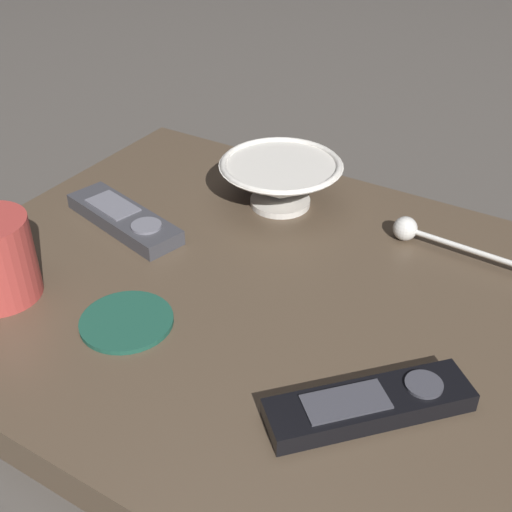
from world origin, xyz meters
TOP-DOWN VIEW (x-y plane):
  - ground_plane at (0.00, 0.00)m, footprint 6.00×6.00m
  - table at (0.00, 0.00)m, footprint 0.67×0.56m
  - cereal_bowl at (0.05, -0.17)m, footprint 0.16×0.16m
  - teaspoon at (-0.13, -0.17)m, footprint 0.16×0.03m
  - tv_remote_near at (0.19, -0.02)m, footprint 0.18×0.09m
  - tv_remote_far at (-0.19, 0.10)m, footprint 0.15×0.16m
  - drink_coaster at (0.06, 0.12)m, footprint 0.09×0.09m

SIDE VIEW (x-z plane):
  - ground_plane at x=0.00m, z-range 0.00..0.00m
  - table at x=0.00m, z-range 0.00..0.04m
  - drink_coaster at x=0.06m, z-range 0.04..0.05m
  - tv_remote_near at x=0.19m, z-range 0.04..0.06m
  - tv_remote_far at x=-0.19m, z-range 0.04..0.06m
  - teaspoon at x=-0.13m, z-range 0.04..0.07m
  - cereal_bowl at x=0.05m, z-range 0.05..0.11m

